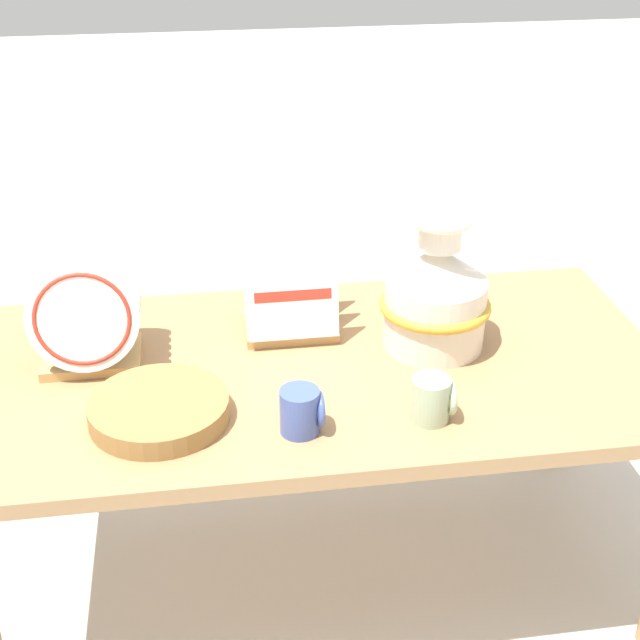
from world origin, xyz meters
name	(u,v)px	position (x,y,z in m)	size (l,w,h in m)	color
ground_plane	(320,568)	(0.00, 0.00, 0.00)	(14.00, 14.00, 0.00)	beige
display_table	(320,387)	(0.00, 0.00, 0.55)	(1.54, 0.77, 0.61)	#9E754C
ceramic_vase	(436,293)	(0.27, 0.05, 0.74)	(0.25, 0.25, 0.32)	silver
dish_rack_round_plates	(86,319)	(-0.50, 0.08, 0.72)	(0.24, 0.19, 0.26)	tan
dish_rack_square_plates	(290,302)	(-0.05, 0.16, 0.69)	(0.21, 0.18, 0.23)	tan
wicker_charger_stack	(159,410)	(-0.35, -0.16, 0.63)	(0.28, 0.28, 0.04)	olive
mug_sage_glaze	(433,399)	(0.19, -0.24, 0.66)	(0.09, 0.08, 0.09)	#9EB28E
mug_cobalt_glaze	(302,411)	(-0.07, -0.24, 0.66)	(0.09, 0.08, 0.09)	#42569E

